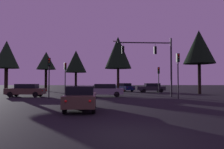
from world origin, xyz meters
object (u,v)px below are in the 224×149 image
at_px(car_crossing_right, 26,90).
at_px(tree_behind_sign, 118,53).
at_px(tree_center_horizon, 199,47).
at_px(tree_lot_edge, 76,62).
at_px(traffic_light_corner_left, 65,72).
at_px(traffic_signal_mast_arm, 154,56).
at_px(tree_left_far, 7,55).
at_px(car_nearside_lane, 81,97).
at_px(car_crossing_left, 104,90).
at_px(traffic_light_far_side, 178,67).
at_px(traffic_light_corner_right, 49,70).
at_px(car_far_lane, 124,87).
at_px(car_parked_lot, 152,88).
at_px(tree_right_cluster, 46,61).
at_px(traffic_light_median, 159,75).

bearing_deg(car_crossing_right, tree_behind_sign, 35.54).
xyz_separation_m(car_crossing_right, tree_center_horizon, (22.85, 5.27, 6.00)).
distance_m(tree_center_horizon, tree_lot_edge, 21.25).
height_order(traffic_light_corner_left, tree_behind_sign, tree_behind_sign).
distance_m(traffic_signal_mast_arm, tree_lot_edge, 18.75).
distance_m(tree_left_far, tree_center_horizon, 27.77).
bearing_deg(tree_lot_edge, traffic_light_corner_left, -88.46).
bearing_deg(tree_lot_edge, car_nearside_lane, -80.87).
bearing_deg(car_nearside_lane, tree_lot_edge, 99.13).
distance_m(car_crossing_left, tree_lot_edge, 16.20).
distance_m(traffic_light_far_side, car_crossing_left, 8.79).
xyz_separation_m(traffic_light_corner_right, tree_left_far, (-8.30, 8.12, 2.58)).
height_order(traffic_light_corner_right, car_far_lane, traffic_light_corner_right).
distance_m(car_crossing_left, tree_behind_sign, 10.02).
xyz_separation_m(traffic_light_corner_right, car_parked_lot, (13.62, 13.37, -2.26)).
distance_m(car_nearside_lane, tree_right_cluster, 29.80).
distance_m(car_nearside_lane, car_crossing_left, 12.10).
distance_m(traffic_light_median, tree_lot_edge, 16.81).
xyz_separation_m(tree_center_horizon, tree_lot_edge, (-19.13, 9.15, -1.28)).
xyz_separation_m(tree_behind_sign, tree_center_horizon, (11.62, -2.75, 0.47)).
xyz_separation_m(tree_right_cluster, tree_lot_edge, (5.81, -1.08, -0.20)).
bearing_deg(tree_center_horizon, tree_left_far, 179.55).
bearing_deg(tree_right_cluster, car_far_lane, -6.68).
bearing_deg(traffic_light_corner_right, tree_lot_edge, 88.95).
height_order(car_crossing_left, tree_center_horizon, tree_center_horizon).
bearing_deg(traffic_signal_mast_arm, tree_right_cluster, 137.12).
xyz_separation_m(car_crossing_right, tree_lot_edge, (3.71, 14.42, 4.71)).
relative_size(car_crossing_left, car_parked_lot, 1.00).
bearing_deg(car_crossing_right, traffic_light_corner_right, -37.73).
bearing_deg(traffic_light_far_side, traffic_light_corner_left, 153.59).
relative_size(car_crossing_right, tree_left_far, 0.59).
bearing_deg(tree_lot_edge, traffic_light_median, -38.62).
distance_m(tree_behind_sign, tree_center_horizon, 11.95).
bearing_deg(tree_behind_sign, tree_left_far, -171.07).
relative_size(tree_left_far, tree_right_cluster, 1.03).
height_order(tree_left_far, tree_lot_edge, tree_left_far).
bearing_deg(tree_left_far, car_nearside_lane, -53.81).
height_order(traffic_light_corner_left, traffic_light_corner_right, traffic_light_corner_right).
bearing_deg(traffic_light_median, tree_center_horizon, 10.89).
distance_m(traffic_light_corner_left, car_crossing_right, 5.42).
distance_m(tree_behind_sign, tree_right_cluster, 15.30).
height_order(car_crossing_left, tree_lot_edge, tree_lot_edge).
bearing_deg(car_nearside_lane, tree_right_cluster, 110.05).
distance_m(car_parked_lot, tree_center_horizon, 10.00).
relative_size(car_far_lane, car_parked_lot, 1.06).
height_order(tree_left_far, tree_center_horizon, tree_center_horizon).
distance_m(traffic_light_median, car_parked_lot, 6.94).
bearing_deg(tree_behind_sign, car_far_lane, 77.49).
relative_size(traffic_light_median, tree_behind_sign, 0.43).
height_order(traffic_light_corner_right, tree_center_horizon, tree_center_horizon).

